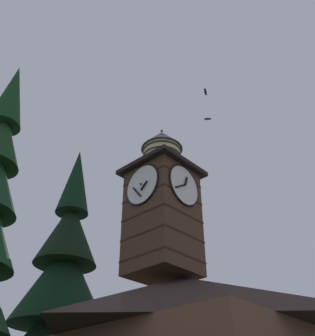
% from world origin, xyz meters
% --- Properties ---
extents(clock_tower, '(3.81, 3.81, 9.32)m').
position_xyz_m(clock_tower, '(1.34, -0.93, 11.60)').
color(clock_tower, '#4C3323').
rests_on(clock_tower, building_main).
extents(pine_tree_behind, '(7.28, 7.28, 18.15)m').
position_xyz_m(pine_tree_behind, '(2.34, -8.19, 7.44)').
color(pine_tree_behind, '#473323').
rests_on(pine_tree_behind, ground_plane).
extents(moon, '(1.59, 1.59, 1.59)m').
position_xyz_m(moon, '(-17.15, -28.17, 13.58)').
color(moon, silver).
extents(flying_bird_high, '(0.68, 0.47, 0.12)m').
position_xyz_m(flying_bird_high, '(-2.90, -0.22, 22.57)').
color(flying_bird_high, black).
extents(flying_bird_low, '(0.44, 0.50, 0.13)m').
position_xyz_m(flying_bird_low, '(-3.80, -0.85, 20.83)').
color(flying_bird_low, black).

